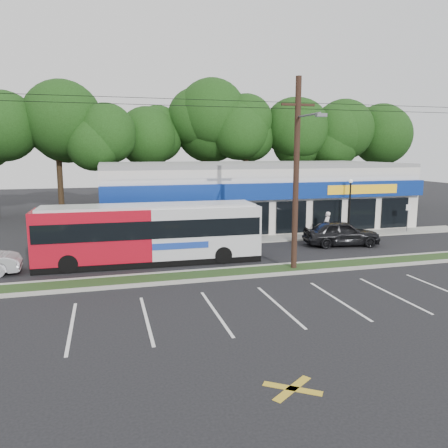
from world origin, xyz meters
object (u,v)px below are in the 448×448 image
pedestrian_a (327,225)px  metrobus (150,232)px  utility_pole (294,168)px  sign_post (408,213)px  lamp_post (350,200)px  pedestrian_b (252,234)px  car_dark (341,233)px

pedestrian_a → metrobus: bearing=-19.1°
utility_pole → metrobus: utility_pole is taller
sign_post → metrobus: 20.65m
sign_post → metrobus: size_ratio=0.18×
lamp_post → metrobus: 15.86m
pedestrian_b → car_dark: bearing=166.5°
sign_post → car_dark: sign_post is taller
lamp_post → metrobus: size_ratio=0.34×
lamp_post → pedestrian_b: lamp_post is taller
lamp_post → pedestrian_b: size_ratio=2.79×
car_dark → pedestrian_b: car_dark is taller
utility_pole → pedestrian_b: utility_pole is taller
lamp_post → pedestrian_b: 8.44m
car_dark → pedestrian_b: bearing=80.8°
utility_pole → car_dark: bearing=40.0°
utility_pole → sign_post: utility_pole is taller
metrobus → pedestrian_a: bearing=18.4°
sign_post → pedestrian_a: (-7.00, -0.07, -0.59)m
lamp_post → car_dark: size_ratio=0.84×
utility_pole → car_dark: (5.78, 4.85, -4.56)m
utility_pole → lamp_post: 11.67m
sign_post → car_dark: (-7.39, -2.80, -0.70)m
lamp_post → metrobus: lamp_post is taller
utility_pole → metrobus: 8.72m
car_dark → pedestrian_a: (0.39, 2.72, 0.10)m
sign_post → pedestrian_a: 7.03m
lamp_post → sign_post: bearing=-2.6°
sign_post → metrobus: (-20.24, -4.08, 0.21)m
utility_pole → pedestrian_b: 8.13m
metrobus → car_dark: 12.95m
metrobus → pedestrian_b: size_ratio=8.19×
lamp_post → metrobus: bearing=-164.2°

